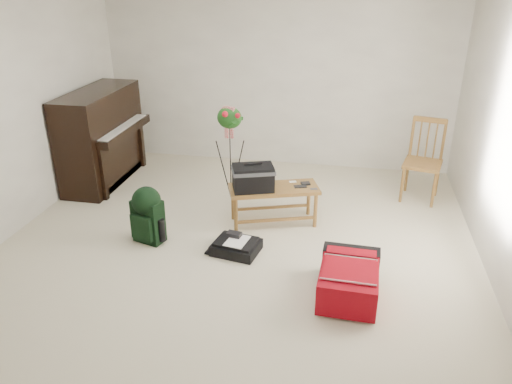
% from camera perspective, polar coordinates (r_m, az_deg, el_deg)
% --- Properties ---
extents(floor, '(5.00, 5.50, 0.01)m').
position_cam_1_polar(floor, '(5.20, -2.64, -7.17)').
color(floor, beige).
rests_on(floor, ground).
extents(wall_back, '(5.00, 0.04, 2.50)m').
position_cam_1_polar(wall_back, '(7.28, 2.36, 12.74)').
color(wall_back, silver).
rests_on(wall_back, floor).
extents(piano, '(0.71, 1.50, 1.25)m').
position_cam_1_polar(piano, '(7.07, -17.16, 5.85)').
color(piano, black).
rests_on(piano, floor).
extents(bench, '(1.08, 0.71, 0.77)m').
position_cam_1_polar(bench, '(5.59, 0.38, 1.49)').
color(bench, brown).
rests_on(bench, floor).
extents(dining_chair, '(0.53, 0.53, 1.02)m').
position_cam_1_polar(dining_chair, '(6.58, 18.49, 3.36)').
color(dining_chair, brown).
rests_on(dining_chair, floor).
extents(red_suitcase, '(0.53, 0.77, 0.32)m').
position_cam_1_polar(red_suitcase, '(4.64, 10.56, -9.44)').
color(red_suitcase, '#A40710').
rests_on(red_suitcase, floor).
extents(black_duffel, '(0.52, 0.44, 0.19)m').
position_cam_1_polar(black_duffel, '(5.21, -2.28, -6.19)').
color(black_duffel, black).
rests_on(black_duffel, floor).
extents(green_backpack, '(0.36, 0.33, 0.63)m').
position_cam_1_polar(green_backpack, '(5.41, -12.32, -2.26)').
color(green_backpack, black).
rests_on(green_backpack, floor).
extents(flower_stand, '(0.48, 0.48, 1.23)m').
position_cam_1_polar(flower_stand, '(6.19, -2.96, 4.37)').
color(flower_stand, black).
rests_on(flower_stand, floor).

